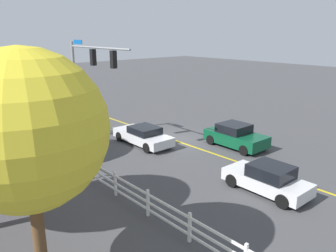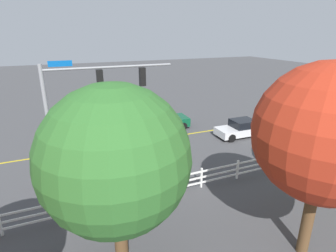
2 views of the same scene
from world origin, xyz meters
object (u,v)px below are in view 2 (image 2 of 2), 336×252
Objects in this scene: car_0 at (241,128)px; tree_2 at (326,134)px; tree_0 at (115,159)px; car_2 at (165,121)px; pedestrian at (71,162)px; car_1 at (129,148)px.

tree_2 is at bearing 64.72° from car_0.
tree_0 is 6.87m from tree_2.
car_0 is at bearing -38.14° from car_2.
tree_2 is (-6.49, 2.17, 0.66)m from tree_0.
tree_0 reaches higher than car_0.
tree_2 is (-7.68, 9.45, 3.93)m from pedestrian.
tree_0 is (2.60, 8.73, 3.60)m from car_1.
tree_0 reaches higher than pedestrian.
pedestrian reaches higher than car_2.
car_0 is 0.60× the size of tree_0.
car_2 is (-4.36, -4.17, 0.11)m from car_1.
pedestrian is (3.79, 1.45, 0.33)m from car_1.
tree_0 is (-1.19, 7.28, 3.27)m from pedestrian.
car_0 is 13.22m from pedestrian.
car_1 is at bearing 1.46° from car_0.
pedestrian is at bearing -80.68° from tree_0.
car_2 reaches higher than car_1.
tree_2 is at bearing 161.53° from tree_0.
tree_0 is (6.96, 12.90, 3.49)m from car_2.
tree_2 is at bearing 55.58° from pedestrian.
car_1 is 12.33m from tree_2.
tree_0 is at bearing 74.25° from car_1.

